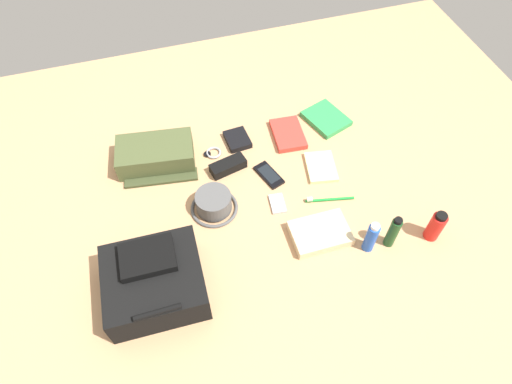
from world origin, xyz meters
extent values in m
cube|color=tan|center=(0.00, 0.00, -0.01)|extent=(2.64, 2.02, 0.02)
cube|color=black|center=(0.41, 0.26, 0.06)|extent=(0.31, 0.28, 0.13)
cube|color=black|center=(0.41, 0.21, 0.14)|extent=(0.17, 0.13, 0.03)
cylinder|color=black|center=(0.41, 0.39, 0.14)|extent=(0.14, 0.02, 0.02)
cube|color=#47512D|center=(0.32, -0.28, 0.05)|extent=(0.31, 0.20, 0.09)
cube|color=#394124|center=(0.32, -0.19, 0.01)|extent=(0.28, 0.10, 0.01)
cylinder|color=#525252|center=(0.16, 0.00, 0.04)|extent=(0.13, 0.13, 0.07)
torus|color=#525252|center=(0.16, 0.00, 0.01)|extent=(0.17, 0.17, 0.01)
cylinder|color=red|center=(-0.54, 0.33, 0.06)|extent=(0.05, 0.05, 0.12)
cylinder|color=black|center=(-0.54, 0.33, 0.12)|extent=(0.04, 0.04, 0.01)
cylinder|color=#19471E|center=(-0.38, 0.32, 0.07)|extent=(0.04, 0.04, 0.14)
cylinder|color=black|center=(-0.38, 0.32, 0.14)|extent=(0.03, 0.03, 0.01)
cylinder|color=blue|center=(-0.31, 0.31, 0.06)|extent=(0.04, 0.04, 0.13)
cylinder|color=silver|center=(-0.31, 0.31, 0.13)|extent=(0.03, 0.03, 0.01)
cube|color=#2D934C|center=(-0.40, -0.30, 0.01)|extent=(0.19, 0.21, 0.02)
cube|color=white|center=(-0.40, -0.30, 0.01)|extent=(0.18, 0.20, 0.02)
cube|color=red|center=(-0.22, -0.26, 0.01)|extent=(0.13, 0.18, 0.02)
cube|color=white|center=(-0.22, -0.26, 0.01)|extent=(0.13, 0.18, 0.02)
cube|color=black|center=(-0.08, -0.09, 0.01)|extent=(0.10, 0.14, 0.01)
cube|color=black|center=(-0.08, -0.09, 0.01)|extent=(0.07, 0.10, 0.00)
cube|color=#B7B7BC|center=(-0.07, 0.05, 0.01)|extent=(0.06, 0.09, 0.01)
cylinder|color=silver|center=(-0.07, 0.03, 0.01)|extent=(0.03, 0.03, 0.00)
torus|color=#99999E|center=(0.10, -0.26, 0.01)|extent=(0.06, 0.06, 0.01)
cylinder|color=black|center=(0.12, -0.26, 0.01)|extent=(0.03, 0.03, 0.01)
cylinder|color=#198C33|center=(-0.26, 0.09, 0.01)|extent=(0.18, 0.05, 0.01)
cube|color=white|center=(-0.18, 0.07, 0.02)|extent=(0.02, 0.02, 0.01)
cube|color=black|center=(-0.01, -0.30, 0.01)|extent=(0.10, 0.12, 0.02)
cube|color=beige|center=(-0.28, -0.06, 0.01)|extent=(0.14, 0.17, 0.02)
cube|color=beige|center=(-0.17, 0.22, 0.02)|extent=(0.20, 0.14, 0.04)
cube|color=black|center=(0.06, -0.17, 0.02)|extent=(0.15, 0.09, 0.04)
camera|label=1|loc=(0.28, 0.92, 1.35)|focal=31.35mm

